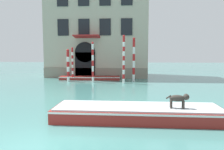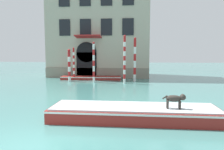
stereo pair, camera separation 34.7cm
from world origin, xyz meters
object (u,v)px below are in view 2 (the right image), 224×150
(mooring_pole_4, at_px, (69,65))
(mooring_pole_0, at_px, (94,62))
(boat_foreground, at_px, (134,113))
(mooring_pole_1, at_px, (74,64))
(mooring_pole_2, at_px, (125,59))
(mooring_pole_3, at_px, (135,59))
(dog_on_deck, at_px, (175,99))
(boat_moored_near_palazzo, at_px, (91,78))

(mooring_pole_4, bearing_deg, mooring_pole_0, -8.97)
(boat_foreground, xyz_separation_m, mooring_pole_1, (-6.48, 13.60, 1.45))
(mooring_pole_2, distance_m, mooring_pole_4, 5.88)
(mooring_pole_1, bearing_deg, mooring_pole_2, -19.68)
(mooring_pole_4, bearing_deg, mooring_pole_3, 5.97)
(boat_foreground, relative_size, mooring_pole_2, 1.60)
(boat_foreground, relative_size, mooring_pole_3, 1.64)
(mooring_pole_0, bearing_deg, mooring_pole_4, 171.03)
(dog_on_deck, height_order, mooring_pole_4, mooring_pole_4)
(mooring_pole_0, distance_m, mooring_pole_1, 2.89)
(dog_on_deck, xyz_separation_m, mooring_pole_4, (-8.42, 12.80, 0.64))
(boat_foreground, height_order, mooring_pole_1, mooring_pole_1)
(boat_foreground, distance_m, mooring_pole_3, 13.38)
(boat_moored_near_palazzo, xyz_separation_m, mooring_pole_3, (4.81, -1.06, 2.10))
(mooring_pole_3, bearing_deg, mooring_pole_0, -164.67)
(mooring_pole_2, bearing_deg, boat_foreground, -85.56)
(mooring_pole_0, xyz_separation_m, mooring_pole_1, (-2.47, 1.49, -0.26))
(dog_on_deck, xyz_separation_m, mooring_pole_2, (-2.64, 11.87, 1.29))
(boat_foreground, relative_size, boat_moored_near_palazzo, 1.11)
(boat_moored_near_palazzo, bearing_deg, mooring_pole_3, -15.76)
(mooring_pole_3, bearing_deg, boat_foreground, -90.43)
(boat_foreground, relative_size, dog_on_deck, 7.64)
(dog_on_deck, distance_m, mooring_pole_2, 12.23)
(boat_moored_near_palazzo, xyz_separation_m, mooring_pole_1, (-1.77, -0.70, 1.60))
(boat_foreground, xyz_separation_m, dog_on_deck, (1.74, -0.27, 0.72))
(mooring_pole_0, distance_m, mooring_pole_2, 3.17)
(dog_on_deck, bearing_deg, mooring_pole_2, 105.71)
(dog_on_deck, distance_m, mooring_pole_4, 15.33)
(boat_foreground, relative_size, mooring_pole_1, 2.10)
(boat_foreground, bearing_deg, mooring_pole_2, 94.38)
(boat_moored_near_palazzo, height_order, mooring_pole_2, mooring_pole_2)
(mooring_pole_0, relative_size, mooring_pole_2, 0.87)
(mooring_pole_4, bearing_deg, boat_foreground, -61.96)
(mooring_pole_2, bearing_deg, dog_on_deck, -77.43)
(boat_moored_near_palazzo, bearing_deg, boat_foreground, -75.07)
(boat_foreground, distance_m, dog_on_deck, 1.91)
(boat_foreground, height_order, mooring_pole_2, mooring_pole_2)
(mooring_pole_0, distance_m, mooring_pole_4, 2.72)
(dog_on_deck, height_order, boat_moored_near_palazzo, dog_on_deck)
(boat_moored_near_palazzo, relative_size, mooring_pole_2, 1.44)
(dog_on_deck, height_order, mooring_pole_3, mooring_pole_3)
(boat_moored_near_palazzo, distance_m, mooring_pole_3, 5.36)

